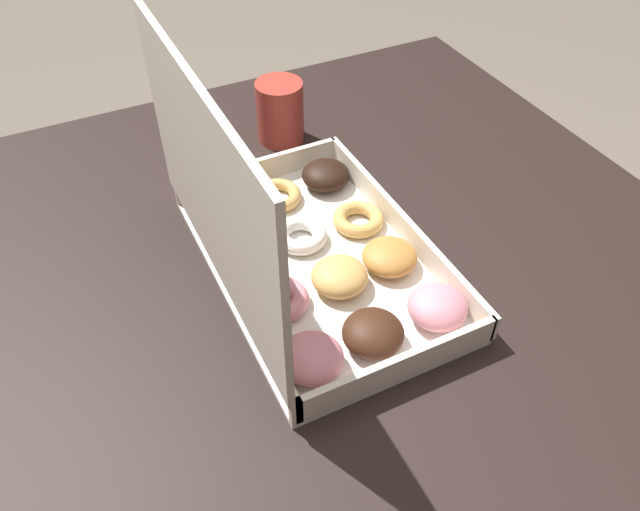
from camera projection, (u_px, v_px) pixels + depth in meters
The scene contains 3 objects.
dining_table at pixel (336, 348), 0.82m from camera, with size 1.10×1.02×0.77m.
donut_box at pixel (299, 245), 0.74m from camera, with size 0.39×0.25×0.29m.
coffee_mug at pixel (280, 111), 0.97m from camera, with size 0.07×0.07×0.10m.
Camera 1 is at (-0.44, 0.24, 1.33)m, focal length 35.00 mm.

